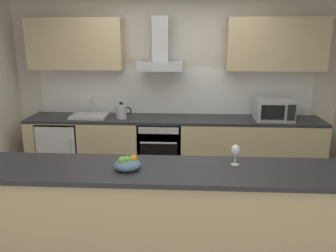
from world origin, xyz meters
The scene contains 14 objects.
ground centered at (0.00, 0.00, -0.01)m, with size 5.70×4.41×0.02m, color slate.
wall_back centered at (0.00, 1.76, 1.30)m, with size 5.70×0.12×2.60m, color silver.
backsplash_tile centered at (0.00, 1.69, 1.23)m, with size 3.99×0.02×0.66m, color white.
counter_back centered at (0.00, 1.38, 0.45)m, with size 4.13×0.60×0.90m.
counter_island centered at (-0.07, -0.65, 0.48)m, with size 3.29×0.64×0.96m.
upper_cabinets centered at (0.00, 1.53, 1.91)m, with size 4.08×0.32×0.70m.
oven centered at (-0.19, 1.36, 0.46)m, with size 0.60×0.62×0.80m.
refrigerator centered at (-1.61, 1.35, 0.43)m, with size 0.58×0.60×0.85m.
microwave centered at (1.37, 1.33, 1.05)m, with size 0.50×0.38×0.30m.
sink centered at (-1.19, 1.37, 0.93)m, with size 0.50×0.40×0.26m.
kettle centered at (-0.73, 1.32, 1.01)m, with size 0.29×0.15×0.24m.
range_hood centered at (-0.19, 1.49, 1.79)m, with size 0.62×0.45×0.72m.
wine_glass centered at (0.60, -0.54, 1.08)m, with size 0.08×0.08×0.18m.
fruit_bowl centered at (-0.29, -0.68, 1.00)m, with size 0.22×0.22×0.12m.
Camera 1 is at (0.18, -3.23, 2.00)m, focal length 36.03 mm.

